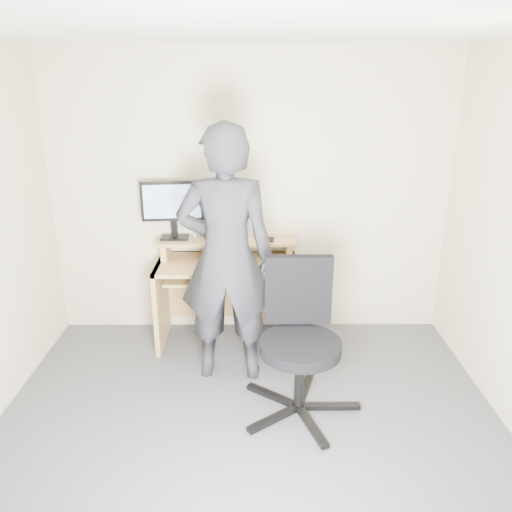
{
  "coord_description": "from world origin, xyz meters",
  "views": [
    {
      "loc": [
        0.03,
        -2.54,
        2.24
      ],
      "look_at": [
        0.05,
        1.05,
        0.95
      ],
      "focal_mm": 35.0,
      "sensor_mm": 36.0,
      "label": 1
    }
  ],
  "objects_px": {
    "office_chair": "(299,334)",
    "person": "(226,257)",
    "desk": "(228,281)",
    "monitor": "(173,205)"
  },
  "relations": [
    {
      "from": "office_chair",
      "to": "person",
      "type": "bearing_deg",
      "value": 140.24
    },
    {
      "from": "desk",
      "to": "office_chair",
      "type": "distance_m",
      "value": 1.16
    },
    {
      "from": "desk",
      "to": "person",
      "type": "xyz_separation_m",
      "value": [
        0.03,
        -0.6,
        0.44
      ]
    },
    {
      "from": "monitor",
      "to": "desk",
      "type": "bearing_deg",
      "value": -16.52
    },
    {
      "from": "desk",
      "to": "monitor",
      "type": "xyz_separation_m",
      "value": [
        -0.46,
        0.09,
        0.67
      ]
    },
    {
      "from": "person",
      "to": "monitor",
      "type": "bearing_deg",
      "value": -53.3
    },
    {
      "from": "monitor",
      "to": "person",
      "type": "relative_size",
      "value": 0.27
    },
    {
      "from": "office_chair",
      "to": "person",
      "type": "height_order",
      "value": "person"
    },
    {
      "from": "desk",
      "to": "office_chair",
      "type": "xyz_separation_m",
      "value": [
        0.55,
        -1.03,
        0.03
      ]
    },
    {
      "from": "desk",
      "to": "person",
      "type": "bearing_deg",
      "value": -87.59
    }
  ]
}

